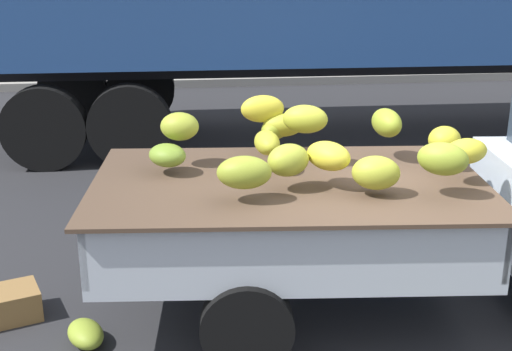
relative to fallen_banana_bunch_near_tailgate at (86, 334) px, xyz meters
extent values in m
plane|color=#28282B|center=(2.41, 0.13, -0.08)|extent=(220.00, 220.00, 0.00)
cube|color=gray|center=(2.41, 9.69, 0.00)|extent=(80.00, 0.80, 0.16)
cube|color=silver|center=(1.54, 0.35, 0.50)|extent=(2.95, 1.88, 0.08)
cube|color=silver|center=(1.60, 1.15, 0.76)|extent=(2.82, 0.28, 0.44)
cube|color=silver|center=(1.47, -0.45, 0.76)|extent=(2.82, 0.28, 0.44)
cube|color=silver|center=(2.92, 0.23, 0.76)|extent=(0.18, 1.65, 0.44)
cube|color=silver|center=(0.15, 0.46, 0.76)|extent=(0.18, 1.65, 0.44)
cube|color=#B21914|center=(1.60, 1.18, 0.72)|extent=(2.71, 0.23, 0.07)
cube|color=brown|center=(1.54, 0.35, 0.99)|extent=(3.08, 2.01, 0.03)
ellipsoid|color=#95A42E|center=(1.16, -0.06, 1.21)|extent=(0.39, 0.27, 0.23)
ellipsoid|color=olive|center=(0.63, 0.61, 1.15)|extent=(0.40, 0.41, 0.17)
ellipsoid|color=#A7AF30|center=(2.09, -0.04, 1.17)|extent=(0.39, 0.33, 0.24)
ellipsoid|color=gold|center=(1.59, 0.98, 1.26)|extent=(0.35, 0.22, 0.19)
ellipsoid|color=#A1AE32|center=(0.74, 0.79, 1.33)|extent=(0.36, 0.32, 0.22)
ellipsoid|color=#ADB12F|center=(1.72, 0.68, 1.39)|extent=(0.41, 0.32, 0.22)
ellipsoid|color=olive|center=(2.53, -0.13, 1.28)|extent=(0.42, 0.38, 0.23)
ellipsoid|color=gold|center=(1.42, 1.02, 1.40)|extent=(0.37, 0.21, 0.23)
ellipsoid|color=gold|center=(2.78, 0.47, 1.24)|extent=(0.36, 0.36, 0.21)
ellipsoid|color=olive|center=(1.53, 1.03, 1.23)|extent=(0.37, 0.43, 0.18)
ellipsoid|color=olive|center=(2.40, 0.77, 1.31)|extent=(0.25, 0.39, 0.22)
ellipsoid|color=gold|center=(2.81, 0.14, 1.25)|extent=(0.41, 0.34, 0.18)
ellipsoid|color=#A6B132|center=(1.50, 0.14, 1.23)|extent=(0.40, 0.37, 0.23)
ellipsoid|color=gold|center=(1.40, 0.57, 1.23)|extent=(0.21, 0.36, 0.18)
ellipsoid|color=yellow|center=(1.79, 0.16, 1.24)|extent=(0.41, 0.44, 0.21)
cylinder|color=black|center=(1.27, 1.17, 0.24)|extent=(0.65, 0.25, 0.64)
cylinder|color=black|center=(1.14, -0.42, 0.24)|extent=(0.65, 0.25, 0.64)
cube|color=black|center=(3.73, 5.39, 1.02)|extent=(11.05, 0.59, 0.30)
cylinder|color=black|center=(0.15, 6.65, 0.46)|extent=(1.08, 0.32, 1.08)
cylinder|color=black|center=(0.11, 4.25, 0.46)|extent=(1.08, 0.32, 1.08)
cylinder|color=black|center=(-0.93, 6.67, 0.46)|extent=(1.08, 0.32, 1.08)
cylinder|color=black|center=(-0.97, 4.27, 0.46)|extent=(1.08, 0.32, 1.08)
ellipsoid|color=#8CA230|center=(0.00, 0.00, 0.00)|extent=(0.38, 0.44, 0.17)
cube|color=olive|center=(-0.67, 0.44, 0.03)|extent=(0.61, 0.52, 0.24)
camera|label=1|loc=(0.72, -4.49, 2.70)|focal=48.44mm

